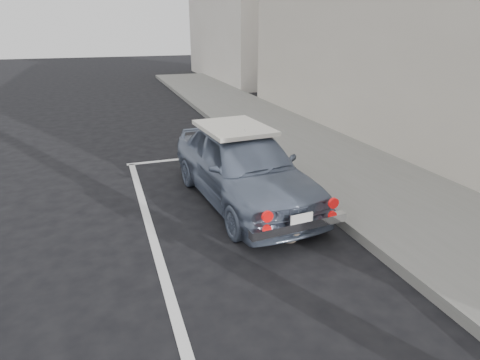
% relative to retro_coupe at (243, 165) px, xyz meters
% --- Properties ---
extents(sidewalk, '(2.80, 40.00, 0.15)m').
position_rel_retro_coupe_xyz_m(sidewalk, '(2.44, -1.89, -0.57)').
color(sidewalk, slate).
rests_on(sidewalk, ground).
extents(building_far, '(3.50, 10.00, 8.00)m').
position_rel_retro_coupe_xyz_m(building_far, '(5.59, 16.11, 3.36)').
color(building_far, beige).
rests_on(building_far, ground).
extents(pline_front, '(3.00, 0.12, 0.01)m').
position_rel_retro_coupe_xyz_m(pline_front, '(-0.26, 2.61, -0.64)').
color(pline_front, silver).
rests_on(pline_front, ground).
extents(pline_side, '(0.12, 7.00, 0.01)m').
position_rel_retro_coupe_xyz_m(pline_side, '(-1.66, -0.89, -0.64)').
color(pline_side, silver).
rests_on(pline_side, ground).
extents(retro_coupe, '(1.80, 3.86, 1.27)m').
position_rel_retro_coupe_xyz_m(retro_coupe, '(0.00, 0.00, 0.00)').
color(retro_coupe, slate).
rests_on(retro_coupe, ground).
extents(cat, '(0.33, 0.46, 0.26)m').
position_rel_retro_coupe_xyz_m(cat, '(0.10, -1.57, -0.53)').
color(cat, '#605649').
rests_on(cat, ground).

